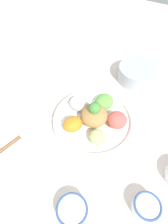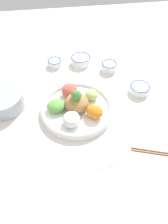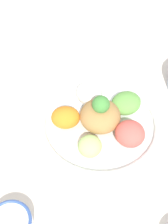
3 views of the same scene
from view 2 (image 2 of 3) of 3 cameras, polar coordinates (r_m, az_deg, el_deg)
ground_plane at (r=0.86m, az=-1.15°, el=-0.50°), size 2.40×2.40×0.00m
salad_platter at (r=0.85m, az=-2.34°, el=1.66°), size 0.33×0.33×0.12m
sauce_bowl_red at (r=1.12m, az=-8.92°, el=14.68°), size 0.08×0.08×0.04m
rice_bowl_blue at (r=1.09m, az=7.65°, el=13.68°), size 0.09×0.09×0.04m
sauce_bowl_dark at (r=0.98m, az=16.54°, el=6.91°), size 0.10×0.10×0.04m
rice_bowl_plain at (r=1.13m, az=-1.01°, el=15.63°), size 0.11×0.11×0.04m
side_serving_bowl at (r=0.93m, az=-23.30°, el=3.25°), size 0.18×0.18×0.07m
chopsticks_pair_near at (r=0.80m, az=22.11°, el=-11.46°), size 0.21×0.09×0.01m
serving_spoon_main at (r=0.72m, az=5.05°, el=-16.45°), size 0.13×0.04×0.01m
serving_spoon_extra at (r=0.89m, az=18.69°, el=-1.20°), size 0.09×0.12×0.01m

